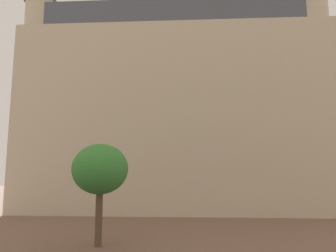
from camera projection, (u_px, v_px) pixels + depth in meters
name	position (u px, v px, depth m)	size (l,w,h in m)	color
landmark_building	(171.00, 100.00, 31.54)	(28.91, 10.35, 37.74)	beige
tree_curb_far	(100.00, 170.00, 16.13)	(2.92, 2.92, 5.21)	brown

